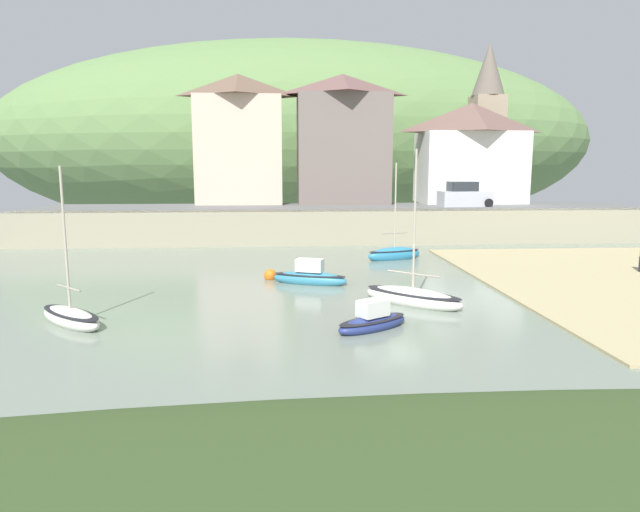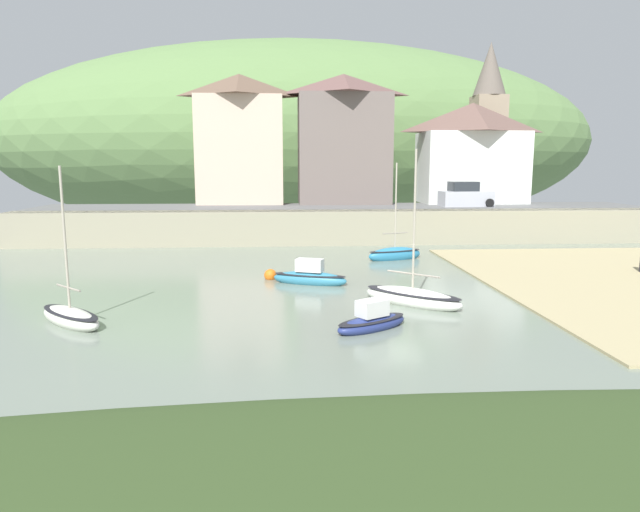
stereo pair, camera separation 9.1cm
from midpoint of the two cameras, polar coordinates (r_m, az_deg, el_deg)
name	(u,v)px [view 1 (the left image)]	position (r m, az deg, el deg)	size (l,w,h in m)	color
ground	(513,373)	(16.29, 18.69, -11.11)	(48.00, 41.00, 0.61)	gray
quay_seawall	(346,224)	(41.62, 2.59, 3.20)	(48.00, 9.40, 2.40)	gray
hillside_backdrop	(294,141)	(78.91, -2.66, 11.45)	(80.00, 44.00, 25.25)	#5E8048
waterfront_building_left	(239,139)	(49.00, -8.16, 11.58)	(7.39, 4.87, 10.66)	beige
waterfront_building_centre	(342,139)	(49.15, 2.21, 11.68)	(7.91, 5.76, 10.74)	#6E615C
waterfront_building_right	(470,152)	(51.50, 14.81, 10.03)	(8.94, 5.70, 8.48)	white
church_with_spire	(487,120)	(56.33, 16.35, 12.98)	(3.00, 3.00, 14.30)	gray
fishing_boat_green	(310,277)	(27.32, -1.14, -2.11)	(3.77, 2.18, 1.39)	teal
sailboat_nearest_shore	(413,297)	(23.69, 9.18, -4.09)	(4.14, 3.94, 6.48)	white
sailboat_far_left	(71,317)	(22.40, -23.86, -5.59)	(3.31, 3.27, 5.81)	silver
rowboat_small_beached	(394,254)	(34.61, 7.40, 0.21)	(3.63, 2.02, 6.00)	teal
sailboat_white_hull	(373,321)	(19.97, 5.17, -6.53)	(3.02, 2.40, 1.18)	navy
parked_car_near_slipway	(464,196)	(46.70, 14.25, 5.85)	(4.24, 2.08, 1.95)	#B5B8C1
mooring_buoy	(270,275)	(28.56, -5.10, -1.94)	(0.64, 0.64, 0.64)	orange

